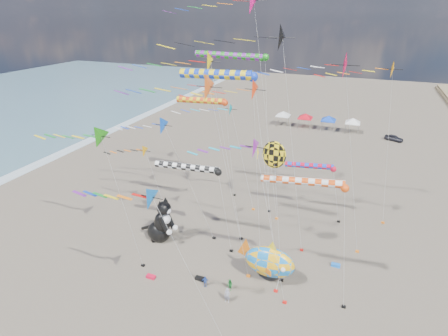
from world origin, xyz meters
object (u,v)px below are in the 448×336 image
object	(u,v)px
person_adult	(227,295)
parked_car	(394,138)
child_green	(230,285)
child_blue	(205,281)
fish_inflatable	(269,262)
cat_inflatable	(160,219)

from	to	relation	value
person_adult	parked_car	xyz separation A→B (m)	(15.87, 52.26, -0.17)
child_green	child_blue	size ratio (longest dim) A/B	1.04
parked_car	person_adult	bearing A→B (deg)	-175.79
child_green	child_blue	world-z (taller)	child_green
child_green	parked_car	xyz separation A→B (m)	(16.17, 50.77, 0.00)
fish_inflatable	child_green	world-z (taller)	fish_inflatable
cat_inflatable	person_adult	xyz separation A→B (m)	(10.40, -5.97, -2.04)
cat_inflatable	child_green	bearing A→B (deg)	-15.62
person_adult	child_green	world-z (taller)	person_adult
child_green	fish_inflatable	bearing A→B (deg)	69.66
cat_inflatable	parked_car	size ratio (longest dim) A/B	1.59
person_adult	fish_inflatable	bearing A→B (deg)	52.60
child_green	cat_inflatable	bearing A→B (deg)	-172.24
fish_inflatable	person_adult	xyz separation A→B (m)	(-2.74, -3.86, -1.67)
fish_inflatable	person_adult	distance (m)	5.03
person_adult	parked_car	size ratio (longest dim) A/B	0.44
fish_inflatable	child_green	xyz separation A→B (m)	(-3.05, -2.38, -1.84)
fish_inflatable	person_adult	bearing A→B (deg)	-125.39
fish_inflatable	child_blue	xyz separation A→B (m)	(-5.42, -2.79, -1.87)
child_blue	parked_car	xyz separation A→B (m)	(18.55, 51.18, 0.02)
child_blue	parked_car	world-z (taller)	parked_car
child_green	person_adult	bearing A→B (deg)	-46.65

